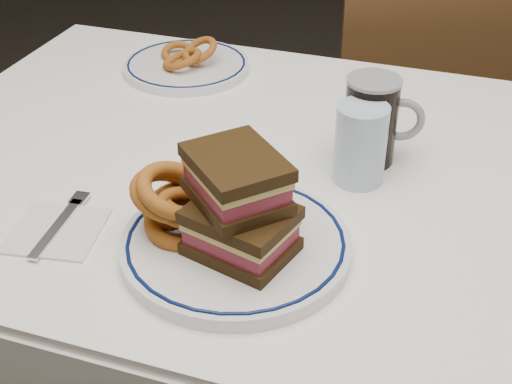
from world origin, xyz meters
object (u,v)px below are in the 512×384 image
(main_plate, at_px, (236,244))
(chair_far, at_px, (417,97))
(reuben_sandwich, at_px, (239,205))
(far_plate, at_px, (187,66))
(beer_mug, at_px, (373,120))

(main_plate, bearing_deg, chair_far, 83.47)
(reuben_sandwich, relative_size, far_plate, 0.66)
(main_plate, height_order, reuben_sandwich, reuben_sandwich)
(main_plate, bearing_deg, far_plate, 119.56)
(chair_far, height_order, reuben_sandwich, chair_far)
(chair_far, relative_size, beer_mug, 6.92)
(reuben_sandwich, height_order, far_plate, reuben_sandwich)
(far_plate, bearing_deg, main_plate, -60.44)
(main_plate, distance_m, beer_mug, 0.31)
(reuben_sandwich, xyz_separation_m, far_plate, (-0.29, 0.51, -0.07))
(main_plate, relative_size, reuben_sandwich, 1.84)
(chair_far, height_order, beer_mug, chair_far)
(beer_mug, bearing_deg, chair_far, 89.95)
(chair_far, bearing_deg, main_plate, -96.53)
(reuben_sandwich, height_order, beer_mug, reuben_sandwich)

